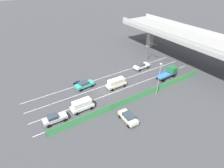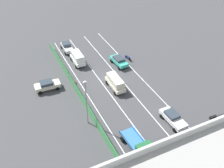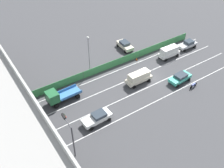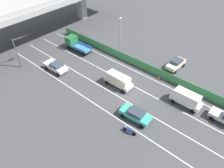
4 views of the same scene
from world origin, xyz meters
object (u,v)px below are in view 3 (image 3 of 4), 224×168
object	(u,v)px
car_hatchback_white	(97,117)
car_sedan_silver	(188,44)
car_van_white	(169,52)
flatbed_truck_blue	(58,96)
car_taxi_teal	(180,78)
traffic_cone	(137,59)
parked_sedan_cream	(125,45)
motorcycle	(193,85)
traffic_light	(70,131)
car_van_cream	(139,77)
street_lamp	(89,52)

from	to	relation	value
car_hatchback_white	car_sedan_silver	xyz separation A→B (m)	(7.52, -26.95, 0.00)
car_van_white	car_sedan_silver	bearing A→B (deg)	-86.29
car_hatchback_white	flatbed_truck_blue	world-z (taller)	flatbed_truck_blue
car_taxi_teal	traffic_cone	world-z (taller)	car_taxi_teal
parked_sedan_cream	motorcycle	bearing A→B (deg)	-171.51
car_van_white	flatbed_truck_blue	xyz separation A→B (m)	(0.06, 24.29, 0.03)
parked_sedan_cream	traffic_light	distance (m)	27.55
car_hatchback_white	traffic_light	distance (m)	6.93
car_hatchback_white	traffic_cone	size ratio (longest dim) A/B	7.69
car_van_cream	traffic_light	distance (m)	18.12
parked_sedan_cream	car_sedan_silver	bearing A→B (deg)	-122.12
street_lamp	car_hatchback_white	bearing A→B (deg)	155.10
car_van_cream	parked_sedan_cream	world-z (taller)	car_van_cream
car_taxi_teal	parked_sedan_cream	size ratio (longest dim) A/B	1.03
car_sedan_silver	car_van_white	distance (m)	5.73
car_hatchback_white	traffic_light	xyz separation A→B (m)	(-2.65, 5.60, 3.11)
car_van_white	parked_sedan_cream	world-z (taller)	car_van_white
car_hatchback_white	parked_sedan_cream	bearing A→B (deg)	-46.91
car_van_cream	car_taxi_teal	distance (m)	7.42
car_taxi_teal	traffic_light	xyz separation A→B (m)	(-2.77, 22.94, 3.10)
car_hatchback_white	street_lamp	distance (m)	13.02
car_van_cream	traffic_light	xyz separation A→B (m)	(-6.65, 16.63, 2.77)
car_sedan_silver	parked_sedan_cream	size ratio (longest dim) A/B	1.00
flatbed_truck_blue	traffic_light	size ratio (longest dim) A/B	1.02
car_hatchback_white	parked_sedan_cream	distance (m)	21.41
flatbed_truck_blue	car_taxi_teal	bearing A→B (deg)	-109.19
car_taxi_teal	flatbed_truck_blue	xyz separation A→B (m)	(7.10, 20.39, 0.40)
car_hatchback_white	car_van_white	xyz separation A→B (m)	(7.15, -21.24, 0.38)
car_sedan_silver	motorcycle	bearing A→B (deg)	138.38
car_van_cream	traffic_cone	bearing A→B (deg)	-35.10
street_lamp	car_van_white	bearing A→B (deg)	-104.59
car_van_white	flatbed_truck_blue	bearing A→B (deg)	89.86
car_van_cream	flatbed_truck_blue	xyz separation A→B (m)	(3.21, 14.08, 0.06)
flatbed_truck_blue	traffic_cone	xyz separation A→B (m)	(2.61, -18.17, -1.00)
car_van_cream	parked_sedan_cream	size ratio (longest dim) A/B	1.12
car_van_cream	car_sedan_silver	distance (m)	16.31
car_van_white	car_taxi_teal	distance (m)	8.06
motorcycle	traffic_cone	world-z (taller)	motorcycle
car_van_cream	traffic_cone	world-z (taller)	car_van_cream
street_lamp	traffic_cone	xyz separation A→B (m)	(-1.49, -9.86, -4.33)
car_sedan_silver	motorcycle	distance (m)	13.22
car_van_cream	traffic_light	size ratio (longest dim) A/B	0.86
car_van_white	motorcycle	world-z (taller)	car_van_white
traffic_light	car_hatchback_white	bearing A→B (deg)	-64.65
traffic_cone	car_taxi_teal	bearing A→B (deg)	-167.10
car_sedan_silver	car_van_white	size ratio (longest dim) A/B	0.96
car_hatchback_white	motorcycle	distance (m)	18.33
parked_sedan_cream	car_hatchback_white	bearing A→B (deg)	133.09
car_taxi_teal	parked_sedan_cream	world-z (taller)	parked_sedan_cream
car_hatchback_white	car_van_cream	bearing A→B (deg)	-70.07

